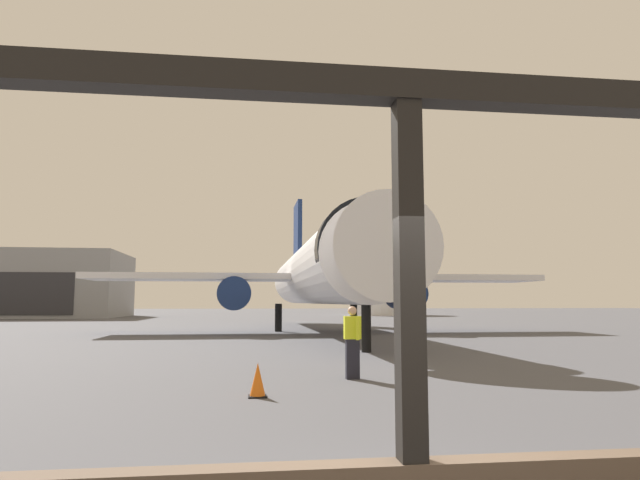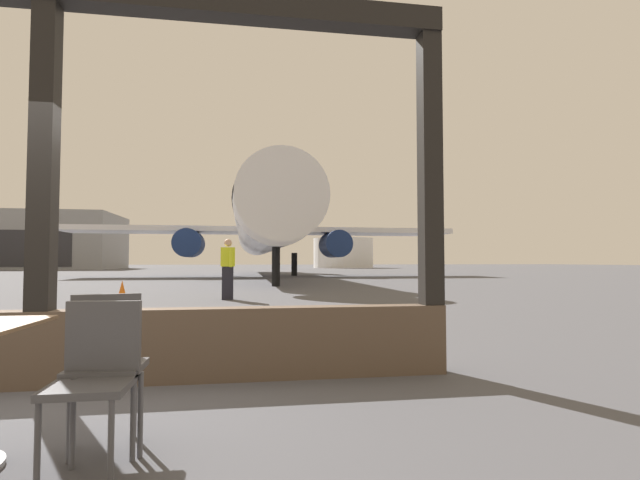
{
  "view_description": "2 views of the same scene",
  "coord_description": "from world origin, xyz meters",
  "px_view_note": "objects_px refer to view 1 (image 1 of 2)",
  "views": [
    {
      "loc": [
        -1.25,
        -4.2,
        1.85
      ],
      "look_at": [
        1.32,
        15.3,
        4.02
      ],
      "focal_mm": 31.48,
      "sensor_mm": 36.0,
      "label": 1
    },
    {
      "loc": [
        1.76,
        -4.53,
        1.1
      ],
      "look_at": [
        5.19,
        16.61,
        2.06
      ],
      "focal_mm": 26.6,
      "sensor_mm": 36.0,
      "label": 2
    }
  ],
  "objects_px": {
    "ground_crew_worker": "(352,341)",
    "fuel_storage_tank": "(386,298)",
    "traffic_cone": "(258,381)",
    "distant_hangar": "(19,285)",
    "airplane": "(320,273)"
  },
  "relations": [
    {
      "from": "ground_crew_worker",
      "to": "fuel_storage_tank",
      "type": "distance_m",
      "value": 65.17
    },
    {
      "from": "ground_crew_worker",
      "to": "traffic_cone",
      "type": "relative_size",
      "value": 2.65
    },
    {
      "from": "ground_crew_worker",
      "to": "traffic_cone",
      "type": "bearing_deg",
      "value": -135.44
    },
    {
      "from": "traffic_cone",
      "to": "fuel_storage_tank",
      "type": "bearing_deg",
      "value": 73.68
    },
    {
      "from": "distant_hangar",
      "to": "airplane",
      "type": "bearing_deg",
      "value": -50.4
    },
    {
      "from": "ground_crew_worker",
      "to": "fuel_storage_tank",
      "type": "relative_size",
      "value": 0.18
    },
    {
      "from": "airplane",
      "to": "distant_hangar",
      "type": "relative_size",
      "value": 1.4
    },
    {
      "from": "airplane",
      "to": "fuel_storage_tank",
      "type": "height_order",
      "value": "airplane"
    },
    {
      "from": "airplane",
      "to": "traffic_cone",
      "type": "distance_m",
      "value": 23.07
    },
    {
      "from": "traffic_cone",
      "to": "fuel_storage_tank",
      "type": "distance_m",
      "value": 68.01
    },
    {
      "from": "distant_hangar",
      "to": "fuel_storage_tank",
      "type": "distance_m",
      "value": 46.81
    },
    {
      "from": "airplane",
      "to": "traffic_cone",
      "type": "height_order",
      "value": "airplane"
    },
    {
      "from": "ground_crew_worker",
      "to": "fuel_storage_tank",
      "type": "bearing_deg",
      "value": 75.07
    },
    {
      "from": "airplane",
      "to": "traffic_cone",
      "type": "xyz_separation_m",
      "value": [
        -4.18,
        -22.45,
        -3.29
      ]
    },
    {
      "from": "fuel_storage_tank",
      "to": "distant_hangar",
      "type": "bearing_deg",
      "value": -174.43
    }
  ]
}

